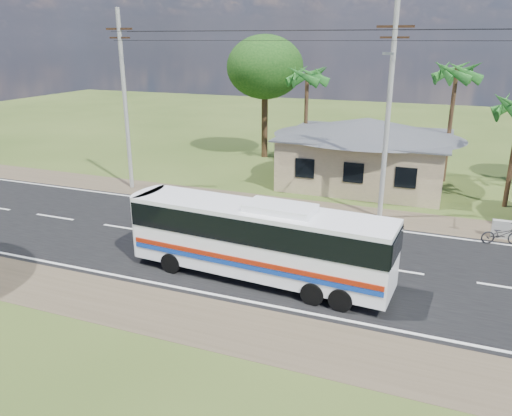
# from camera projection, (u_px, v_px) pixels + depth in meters

# --- Properties ---
(ground) EXTENTS (120.00, 120.00, 0.00)m
(ground) POSITION_uv_depth(u_px,v_px,m) (291.00, 254.00, 22.54)
(ground) COLOR #304518
(ground) RESTS_ON ground
(road) EXTENTS (120.00, 16.00, 0.03)m
(road) POSITION_uv_depth(u_px,v_px,m) (291.00, 254.00, 22.54)
(road) COLOR black
(road) RESTS_ON ground
(house) EXTENTS (12.40, 10.00, 5.00)m
(house) POSITION_uv_depth(u_px,v_px,m) (366.00, 144.00, 32.81)
(house) COLOR tan
(house) RESTS_ON ground
(utility_poles) EXTENTS (32.80, 2.22, 11.00)m
(utility_poles) POSITION_uv_depth(u_px,v_px,m) (382.00, 110.00, 25.49)
(utility_poles) COLOR #9E9E99
(utility_poles) RESTS_ON ground
(palm_mid) EXTENTS (2.80, 2.80, 8.20)m
(palm_mid) POSITION_uv_depth(u_px,v_px,m) (456.00, 73.00, 31.84)
(palm_mid) COLOR #47301E
(palm_mid) RESTS_ON ground
(palm_far) EXTENTS (2.80, 2.80, 7.70)m
(palm_far) POSITION_uv_depth(u_px,v_px,m) (307.00, 76.00, 35.88)
(palm_far) COLOR #47301E
(palm_far) RESTS_ON ground
(tree_behind_house) EXTENTS (6.00, 6.00, 9.61)m
(tree_behind_house) POSITION_uv_depth(u_px,v_px,m) (265.00, 68.00, 38.89)
(tree_behind_house) COLOR #47301E
(tree_behind_house) RESTS_ON ground
(coach_bus) EXTENTS (10.76, 2.98, 3.30)m
(coach_bus) POSITION_uv_depth(u_px,v_px,m) (259.00, 236.00, 19.62)
(coach_bus) COLOR white
(coach_bus) RESTS_ON ground
(motorcycle) EXTENTS (1.96, 1.17, 0.98)m
(motorcycle) POSITION_uv_depth(u_px,v_px,m) (502.00, 234.00, 23.51)
(motorcycle) COLOR black
(motorcycle) RESTS_ON ground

